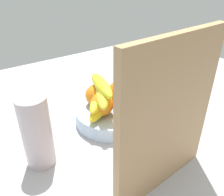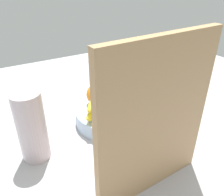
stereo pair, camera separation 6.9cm
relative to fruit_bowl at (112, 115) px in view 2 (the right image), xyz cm
name	(u,v)px [view 2 (the right image)]	position (x,y,z in cm)	size (l,w,h in cm)	color
ground_plane	(106,128)	(2.69, 0.93, -3.92)	(180.00, 140.00, 3.00)	#AFAFB5
fruit_bowl	(112,115)	(0.00, 0.00, 0.00)	(24.06, 24.06, 4.85)	#AAC5E1
orange_front_left	(129,99)	(-4.57, 2.80, 6.02)	(7.19, 7.19, 7.19)	orange
orange_front_right	(120,92)	(-4.92, -3.01, 6.02)	(7.19, 7.19, 7.19)	orange
orange_center	(98,94)	(2.43, -5.25, 6.02)	(7.19, 7.19, 7.19)	orange
orange_back_left	(101,104)	(4.56, 0.92, 6.02)	(7.19, 7.19, 7.19)	orange
orange_back_right	(124,108)	(-0.20, 6.67, 6.02)	(7.19, 7.19, 7.19)	orange
banana_bunch	(101,96)	(3.56, -0.86, 7.72)	(16.50, 18.84, 10.60)	yellow
cutting_board	(156,123)	(5.47, 27.30, 15.58)	(28.00, 1.80, 36.00)	tan
thermos_tumbler	(32,127)	(26.21, 4.25, 7.36)	(7.43, 7.43, 19.56)	#BFAEB4
jar_lid	(149,87)	(-25.70, -12.97, -1.91)	(6.82, 6.82, 1.03)	white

